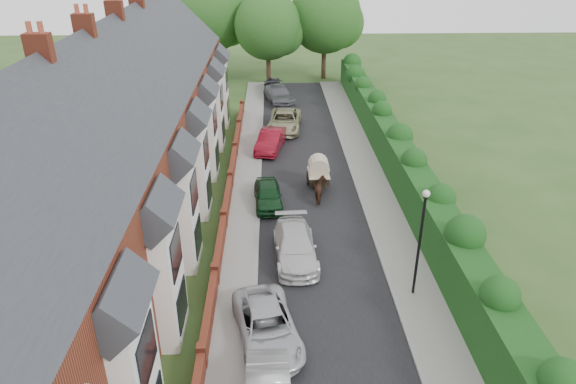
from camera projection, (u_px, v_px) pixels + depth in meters
name	position (u px, v px, depth m)	size (l,w,h in m)	color
ground	(348.00, 364.00, 18.97)	(140.00, 140.00, 0.00)	#2D4C1E
road	(313.00, 217.00, 28.77)	(6.00, 58.00, 0.02)	black
pavement_hedge_side	(385.00, 215.00, 28.86)	(2.20, 58.00, 0.12)	gray
pavement_house_side	(244.00, 218.00, 28.63)	(1.70, 58.00, 0.12)	gray
kerb_hedge_side	(367.00, 216.00, 28.83)	(0.18, 58.00, 0.13)	gray
kerb_house_side	(258.00, 217.00, 28.65)	(0.18, 58.00, 0.13)	gray
hedge	(420.00, 190.00, 28.22)	(2.10, 58.00, 2.85)	#143B12
terrace_row	(109.00, 153.00, 25.55)	(9.05, 40.50, 11.50)	maroon
garden_wall_row	(224.00, 221.00, 27.53)	(0.35, 40.35, 1.10)	maroon
lamppost	(421.00, 230.00, 21.15)	(0.32, 0.32, 5.16)	black
tree_far_left	(271.00, 28.00, 52.08)	(7.14, 6.80, 9.29)	#332316
tree_far_right	(329.00, 18.00, 53.77)	(7.98, 7.60, 10.31)	#332316
tree_far_back	(215.00, 14.00, 54.18)	(8.40, 8.00, 10.82)	#332316
car_silver_b	(267.00, 326.00, 19.84)	(2.20, 4.77, 1.33)	silver
car_white	(295.00, 246.00, 24.85)	(1.97, 4.85, 1.41)	silver
car_green	(268.00, 195.00, 29.83)	(1.56, 3.88, 1.32)	#0F3416
car_red	(271.00, 140.00, 37.44)	(1.56, 4.49, 1.48)	maroon
car_beige	(285.00, 121.00, 41.30)	(2.50, 5.42, 1.51)	tan
car_grey	(279.00, 95.00, 48.02)	(2.12, 5.22, 1.51)	#505257
car_black	(272.00, 85.00, 51.21)	(1.61, 4.01, 1.37)	black
horse	(321.00, 191.00, 30.19)	(0.76, 1.66, 1.40)	#412317
horse_cart	(319.00, 170.00, 31.56)	(1.33, 2.95, 2.13)	black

